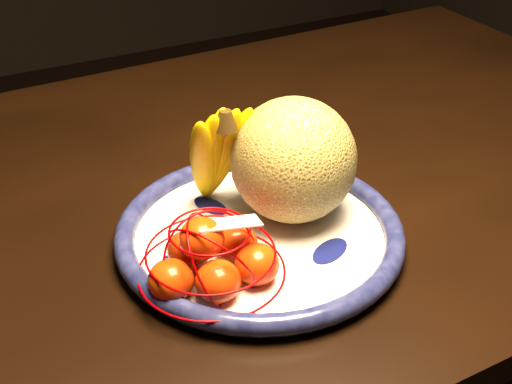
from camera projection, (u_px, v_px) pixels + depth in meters
name	position (u px, v px, depth m)	size (l,w,h in m)	color
dining_table	(247.00, 218.00, 1.07)	(1.53, 0.95, 0.75)	black
fruit_bowl	(260.00, 234.00, 0.88)	(0.36, 0.36, 0.03)	white
cantaloupe	(293.00, 160.00, 0.88)	(0.16, 0.16, 0.16)	olive
banana_bunch	(215.00, 151.00, 0.89)	(0.11, 0.10, 0.16)	#DDBE09
mandarin_bag	(212.00, 259.00, 0.79)	(0.21, 0.21, 0.11)	#F4490C
price_tag	(228.00, 223.00, 0.77)	(0.07, 0.03, 0.00)	white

